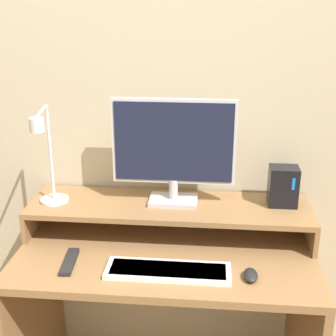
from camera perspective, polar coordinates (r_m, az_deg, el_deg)
The scene contains 9 objects.
wall_back at distance 1.98m, azimuth 0.70°, elevation 7.54°, with size 6.00×0.05×2.50m.
desk at distance 1.96m, azimuth -0.27°, elevation -15.77°, with size 1.15×0.61×0.75m.
monitor_shelf at distance 1.92m, azimuth 0.16°, elevation -4.95°, with size 1.15×0.31×0.13m.
monitor at distance 1.85m, azimuth 0.69°, elevation 2.47°, with size 0.49×0.13×0.43m.
desk_lamp at distance 1.86m, azimuth -14.50°, elevation 0.64°, with size 0.12×0.28×0.41m.
router_dock at distance 1.93m, azimuth 13.85°, elevation -2.16°, with size 0.11×0.09×0.16m.
keyboard at distance 1.70m, azimuth -0.01°, elevation -12.41°, with size 0.45×0.13×0.02m.
mouse at distance 1.69m, azimuth 10.04°, elevation -12.73°, with size 0.05×0.09×0.03m.
remote_control at distance 1.79m, azimuth -11.92°, elevation -11.11°, with size 0.06×0.18×0.02m.
Camera 1 is at (0.16, -1.28, 1.67)m, focal length 50.00 mm.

